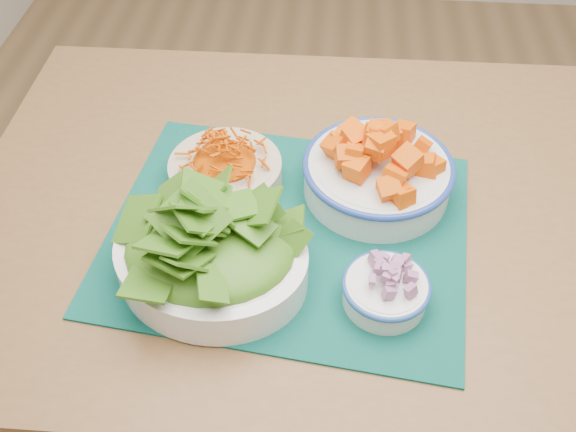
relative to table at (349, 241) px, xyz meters
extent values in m
plane|color=#A88051|center=(0.31, 0.11, -0.65)|extent=(4.00, 4.00, 0.00)
cube|color=brown|center=(0.00, 0.00, 0.08)|extent=(1.23, 0.82, 0.04)
cylinder|color=brown|center=(-0.55, 0.34, -0.30)|extent=(0.06, 0.06, 0.71)
cylinder|color=brown|center=(0.55, 0.35, -0.30)|extent=(0.06, 0.06, 0.71)
cube|color=#03332D|center=(-0.10, -0.08, 0.10)|extent=(0.57, 0.49, 0.00)
cylinder|color=beige|center=(-0.20, 0.02, 0.12)|extent=(0.20, 0.20, 0.04)
ellipsoid|color=#DB5400|center=(-0.20, 0.02, 0.16)|extent=(0.16, 0.16, 0.03)
cylinder|color=white|center=(0.03, 0.02, 0.13)|extent=(0.30, 0.30, 0.06)
torus|color=#213D9A|center=(0.03, 0.02, 0.15)|extent=(0.23, 0.23, 0.01)
ellipsoid|color=#F16005|center=(0.03, 0.02, 0.19)|extent=(0.20, 0.20, 0.06)
ellipsoid|color=#265E0E|center=(-0.19, -0.17, 0.19)|extent=(0.23, 0.20, 0.07)
cylinder|color=white|center=(0.04, -0.19, 0.12)|extent=(0.15, 0.15, 0.04)
torus|color=#214A99|center=(0.04, -0.19, 0.14)|extent=(0.12, 0.12, 0.01)
ellipsoid|color=#721554|center=(0.04, -0.19, 0.15)|extent=(0.10, 0.10, 0.02)
camera|label=1|loc=(-0.04, -0.72, 0.81)|focal=40.00mm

